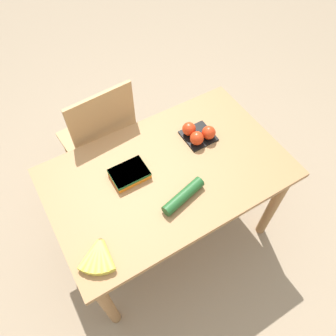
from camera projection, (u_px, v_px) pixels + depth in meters
The scene contains 7 objects.
ground_plane at pixel (168, 231), 2.27m from camera, with size 12.00×12.00×0.00m, color gray.
dining_table at pixel (168, 183), 1.76m from camera, with size 1.23×0.76×0.73m.
chair at pixel (102, 141), 2.08m from camera, with size 0.45×0.43×0.98m.
banana_bunch at pixel (98, 257), 1.40m from camera, with size 0.15×0.16×0.04m.
tomato_pack at pixel (198, 134), 1.76m from camera, with size 0.16×0.16×0.08m.
carrot_bag at pixel (129, 173), 1.63m from camera, with size 0.18×0.14×0.04m.
cucumber_near at pixel (183, 196), 1.56m from camera, with size 0.25×0.11×0.06m.
Camera 1 is at (-0.48, -0.81, 2.11)m, focal length 35.00 mm.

